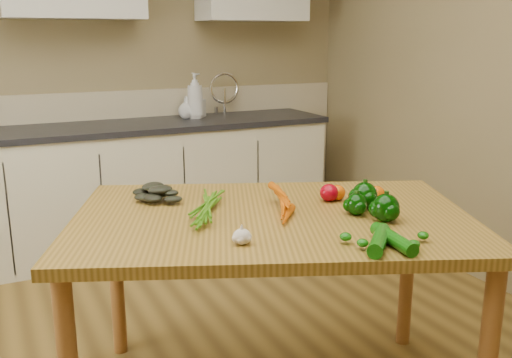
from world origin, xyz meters
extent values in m
cube|color=#918057|center=(0.00, 2.51, 1.30)|extent=(4.00, 0.02, 2.60)
cube|color=beige|center=(0.00, 2.48, 0.55)|extent=(3.98, 0.03, 1.10)
cube|color=beige|center=(0.20, 2.19, 0.43)|extent=(2.80, 0.60, 0.86)
cube|color=#25252A|center=(0.20, 2.19, 0.88)|extent=(2.84, 0.64, 0.04)
cube|color=#99999E|center=(0.98, 2.19, 0.84)|extent=(0.55, 0.42, 0.10)
cylinder|color=silver|center=(0.98, 2.37, 1.02)|extent=(0.02, 0.02, 0.24)
cube|color=olive|center=(0.25, 0.15, 0.80)|extent=(1.79, 1.49, 0.04)
cylinder|color=#965E2B|center=(-0.23, 0.81, 0.39)|extent=(0.07, 0.07, 0.78)
cylinder|color=#965E2B|center=(1.06, 0.28, 0.39)|extent=(0.07, 0.07, 0.78)
imported|color=silver|center=(0.70, 2.26, 1.07)|extent=(0.15, 0.15, 0.33)
imported|color=silver|center=(0.75, 2.31, 0.99)|extent=(0.12, 0.12, 0.19)
imported|color=silver|center=(0.64, 2.28, 0.98)|extent=(0.16, 0.16, 0.16)
ellipsoid|color=beige|center=(0.01, -0.09, 0.85)|extent=(0.06, 0.06, 0.05)
sphere|color=black|center=(0.54, 0.01, 0.86)|extent=(0.08, 0.08, 0.08)
sphere|color=black|center=(0.63, 0.07, 0.87)|extent=(0.10, 0.10, 0.10)
sphere|color=black|center=(0.60, -0.11, 0.87)|extent=(0.10, 0.10, 0.10)
ellipsoid|color=#920211|center=(0.55, 0.21, 0.86)|extent=(0.08, 0.08, 0.07)
ellipsoid|color=#DB5405|center=(0.59, 0.21, 0.85)|extent=(0.07, 0.07, 0.07)
ellipsoid|color=#DB5405|center=(0.72, 0.11, 0.85)|extent=(0.08, 0.08, 0.07)
cylinder|color=#0C4D08|center=(0.46, -0.33, 0.84)|extent=(0.08, 0.23, 0.05)
cylinder|color=#0C4D08|center=(0.40, -0.32, 0.84)|extent=(0.19, 0.19, 0.05)
camera|label=1|loc=(-0.72, -1.72, 1.49)|focal=40.00mm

